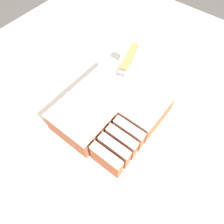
{
  "coord_description": "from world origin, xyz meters",
  "views": [
    {
      "loc": [
        -0.24,
        -0.28,
        1.46
      ],
      "look_at": [
        0.02,
        -0.08,
        0.94
      ],
      "focal_mm": 35.0,
      "sensor_mm": 36.0,
      "label": 1
    }
  ],
  "objects": [
    {
      "name": "ground_plane",
      "position": [
        0.0,
        0.0,
        0.0
      ],
      "size": [
        8.0,
        8.0,
        0.0
      ],
      "primitive_type": "plane",
      "color": "#4C4742"
    },
    {
      "name": "countertop",
      "position": [
        0.0,
        0.0,
        0.45
      ],
      "size": [
        1.4,
        1.1,
        0.89
      ],
      "color": "beige",
      "rests_on": "ground_plane"
    },
    {
      "name": "cake_board",
      "position": [
        0.02,
        -0.08,
        0.9
      ],
      "size": [
        0.32,
        0.29,
        0.01
      ],
      "color": "silver",
      "rests_on": "countertop"
    },
    {
      "name": "cake",
      "position": [
        0.03,
        -0.07,
        0.94
      ],
      "size": [
        0.28,
        0.24,
        0.08
      ],
      "color": "#994C2D",
      "rests_on": "cake_board"
    },
    {
      "name": "knife",
      "position": [
        0.16,
        -0.02,
        0.98
      ],
      "size": [
        0.3,
        0.11,
        0.02
      ],
      "rotation": [
        0.0,
        0.0,
        3.45
      ],
      "color": "silver",
      "rests_on": "cake"
    }
  ]
}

